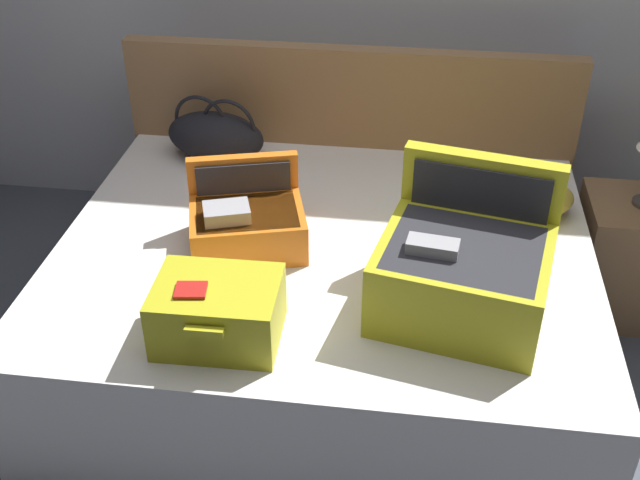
% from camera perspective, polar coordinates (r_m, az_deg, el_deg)
% --- Properties ---
extents(ground_plane, '(12.00, 12.00, 0.00)m').
position_cam_1_polar(ground_plane, '(2.88, -0.78, -14.42)').
color(ground_plane, '#4C515B').
extents(bed, '(1.92, 1.57, 0.58)m').
position_cam_1_polar(bed, '(2.97, 0.31, -4.98)').
color(bed, silver).
rests_on(bed, ground).
extents(headboard, '(1.96, 0.08, 1.02)m').
position_cam_1_polar(headboard, '(3.54, 2.07, 6.14)').
color(headboard, olive).
rests_on(headboard, ground).
extents(hard_case_large, '(0.60, 0.59, 0.44)m').
position_cam_1_polar(hard_case_large, '(2.47, 10.52, -2.02)').
color(hard_case_large, gold).
rests_on(hard_case_large, bed).
extents(hard_case_medium, '(0.47, 0.42, 0.29)m').
position_cam_1_polar(hard_case_medium, '(2.77, -5.42, 1.35)').
color(hard_case_medium, '#D16619').
rests_on(hard_case_medium, bed).
extents(hard_case_small, '(0.38, 0.31, 0.20)m').
position_cam_1_polar(hard_case_small, '(2.36, -7.49, -5.18)').
color(hard_case_small, gold).
rests_on(hard_case_small, bed).
extents(duffel_bag, '(0.46, 0.31, 0.28)m').
position_cam_1_polar(duffel_bag, '(3.36, -7.67, 7.60)').
color(duffel_bag, black).
rests_on(duffel_bag, bed).
extents(pillow_near_headboard, '(0.49, 0.35, 0.15)m').
position_cam_1_polar(pillow_near_headboard, '(3.03, 14.08, 2.99)').
color(pillow_near_headboard, gold).
rests_on(pillow_near_headboard, bed).
extents(nightstand, '(0.44, 0.40, 0.53)m').
position_cam_1_polar(nightstand, '(3.53, 21.91, -1.24)').
color(nightstand, olive).
rests_on(nightstand, ground).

